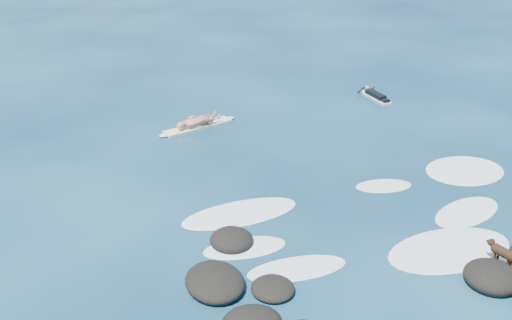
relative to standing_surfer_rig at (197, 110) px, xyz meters
name	(u,v)px	position (x,y,z in m)	size (l,w,h in m)	color
ground	(364,235)	(2.46, -9.47, -0.81)	(160.00, 160.00, 0.00)	#0A2642
reef_rocks	(406,277)	(2.40, -11.69, -0.68)	(11.17, 6.59, 0.64)	black
breaking_foam	(399,243)	(3.19, -10.17, -0.80)	(13.19, 7.99, 0.12)	white
standing_surfer_rig	(197,110)	(0.00, 0.00, 0.00)	(3.54, 1.41, 2.05)	#F9E7C7
paddling_surfer_rig	(375,95)	(8.82, 0.69, -0.67)	(1.01, 2.26, 0.39)	white
dog	(502,252)	(5.08, -12.02, -0.34)	(0.44, 1.09, 0.70)	black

